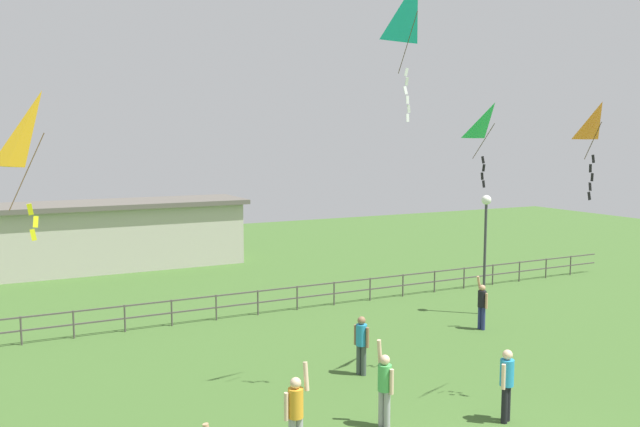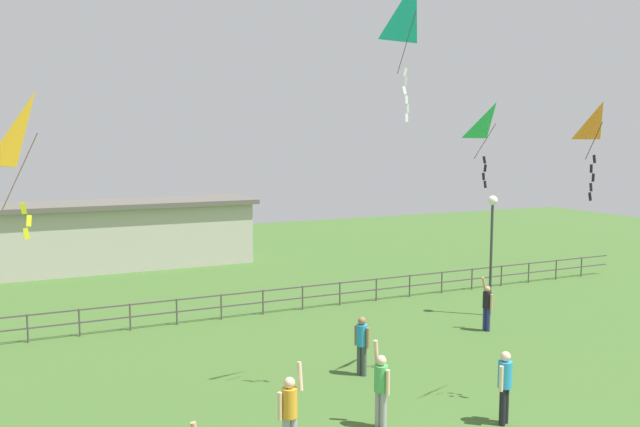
# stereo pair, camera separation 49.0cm
# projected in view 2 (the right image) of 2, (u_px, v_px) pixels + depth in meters

# --- Properties ---
(lamppost) EXTENTS (0.36, 0.36, 4.54)m
(lamppost) POSITION_uv_depth(u_px,v_px,m) (492.00, 229.00, 24.21)
(lamppost) COLOR #38383D
(lamppost) RESTS_ON ground_plane
(person_1) EXTENTS (0.32, 0.53, 2.01)m
(person_1) POSITION_uv_depth(u_px,v_px,m) (381.00, 385.00, 14.83)
(person_1) COLOR #99999E
(person_1) RESTS_ON ground_plane
(person_2) EXTENTS (0.52, 0.32, 2.03)m
(person_2) POSITION_uv_depth(u_px,v_px,m) (290.00, 410.00, 13.42)
(person_2) COLOR #99999E
(person_2) RESTS_ON ground_plane
(person_3) EXTENTS (0.48, 0.32, 1.74)m
(person_3) POSITION_uv_depth(u_px,v_px,m) (505.00, 382.00, 15.02)
(person_3) COLOR black
(person_3) RESTS_ON ground_plane
(person_4) EXTENTS (0.29, 0.50, 1.86)m
(person_4) POSITION_uv_depth(u_px,v_px,m) (487.00, 304.00, 22.47)
(person_4) COLOR navy
(person_4) RESTS_ON ground_plane
(person_5) EXTENTS (0.31, 0.47, 1.68)m
(person_5) POSITION_uv_depth(u_px,v_px,m) (362.00, 342.00, 18.18)
(person_5) COLOR #3F4C47
(person_5) RESTS_ON ground_plane
(kite_0) EXTENTS (1.10, 1.02, 2.48)m
(kite_0) POSITION_uv_depth(u_px,v_px,m) (37.00, 136.00, 11.27)
(kite_0) COLOR yellow
(kite_1) EXTENTS (1.22, 0.75, 2.30)m
(kite_1) POSITION_uv_depth(u_px,v_px,m) (602.00, 125.00, 15.12)
(kite_1) COLOR orange
(kite_2) EXTENTS (0.97, 1.05, 3.31)m
(kite_2) POSITION_uv_depth(u_px,v_px,m) (415.00, 15.00, 15.42)
(kite_2) COLOR #19B2B2
(kite_4) EXTENTS (1.33, 1.09, 2.21)m
(kite_4) POSITION_uv_depth(u_px,v_px,m) (495.00, 125.00, 17.19)
(kite_4) COLOR #1EB759
(waterfront_railing) EXTENTS (36.00, 0.06, 0.95)m
(waterfront_railing) POSITION_uv_depth(u_px,v_px,m) (258.00, 299.00, 24.52)
(waterfront_railing) COLOR #4C4742
(waterfront_railing) RESTS_ON ground_plane
(pavilion_building) EXTENTS (14.38, 4.17, 3.44)m
(pavilion_building) POSITION_uv_depth(u_px,v_px,m) (115.00, 234.00, 33.71)
(pavilion_building) COLOR #B7B2A3
(pavilion_building) RESTS_ON ground_plane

